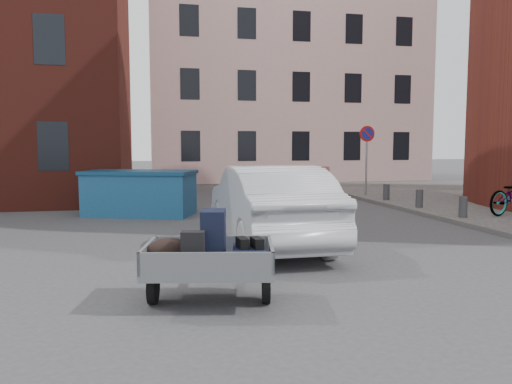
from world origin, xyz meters
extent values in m
plane|color=#38383A|center=(0.00, 0.00, 0.00)|extent=(120.00, 120.00, 0.00)
cube|color=#CCA59D|center=(6.00, 22.00, 7.00)|extent=(16.00, 8.00, 14.00)
cylinder|color=gray|center=(6.00, 9.50, 1.42)|extent=(0.07, 0.07, 2.60)
cylinder|color=red|center=(6.00, 9.48, 2.47)|extent=(0.60, 0.03, 0.60)
cylinder|color=navy|center=(6.00, 9.46, 2.47)|extent=(0.44, 0.03, 0.44)
cylinder|color=#3A3A3D|center=(6.00, 3.40, 0.40)|extent=(0.22, 0.22, 0.55)
cylinder|color=#3A3A3D|center=(6.00, 5.60, 0.40)|extent=(0.22, 0.22, 0.55)
cylinder|color=#3A3A3D|center=(6.00, 7.80, 0.40)|extent=(0.22, 0.22, 0.55)
cube|color=red|center=(2.50, 15.00, 0.50)|extent=(1.30, 0.18, 1.00)
cube|color=red|center=(4.20, 15.00, 0.50)|extent=(1.30, 0.18, 1.00)
cube|color=red|center=(5.90, 15.00, 0.50)|extent=(1.30, 0.18, 1.00)
cylinder|color=black|center=(-2.10, -1.94, 0.22)|extent=(0.18, 0.45, 0.44)
cylinder|color=black|center=(-0.69, -2.21, 0.22)|extent=(0.18, 0.45, 0.44)
cube|color=slate|center=(-1.40, -2.08, 0.46)|extent=(1.78, 1.38, 0.08)
cube|color=slate|center=(-2.16, -1.93, 0.64)|extent=(0.25, 1.09, 0.28)
cube|color=slate|center=(-0.63, -2.22, 0.64)|extent=(0.25, 1.09, 0.28)
cube|color=slate|center=(-1.30, -1.55, 0.64)|extent=(1.58, 0.34, 0.28)
cube|color=slate|center=(-1.50, -2.60, 0.64)|extent=(1.58, 0.34, 0.28)
cube|color=slate|center=(-1.23, -1.19, 0.40)|extent=(0.21, 0.70, 0.06)
cube|color=black|center=(-1.34, -2.04, 0.85)|extent=(0.38, 0.50, 0.70)
cube|color=black|center=(-0.92, -2.27, 0.62)|extent=(0.51, 0.67, 0.25)
ellipsoid|color=black|center=(-1.90, -2.03, 0.68)|extent=(0.66, 0.47, 0.36)
cube|color=black|center=(-1.62, -2.29, 0.74)|extent=(0.31, 0.23, 0.48)
ellipsoid|color=blue|center=(-1.38, -1.72, 0.62)|extent=(0.41, 0.36, 0.24)
cube|color=black|center=(-1.01, -2.30, 0.81)|extent=(0.13, 0.28, 0.13)
cube|color=black|center=(-0.84, -2.34, 0.81)|extent=(0.13, 0.28, 0.13)
cube|color=#1A507D|center=(-2.41, 6.50, 0.60)|extent=(3.33, 2.42, 1.20)
cube|color=navy|center=(-2.41, 6.50, 1.25)|extent=(3.45, 2.55, 0.10)
imported|color=#AEB0B6|center=(0.22, 1.46, 0.81)|extent=(1.76, 4.95, 1.62)
camera|label=1|loc=(-2.12, -8.29, 2.01)|focal=35.00mm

